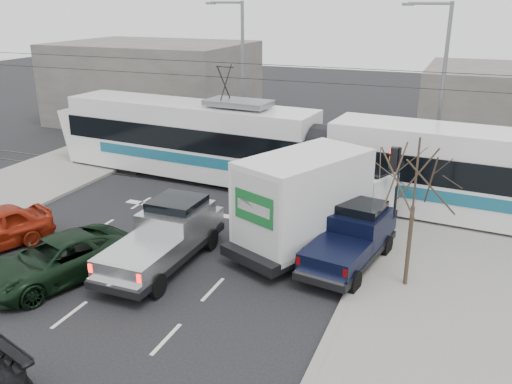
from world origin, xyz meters
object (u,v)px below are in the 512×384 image
at_px(traffic_signal, 395,172).
at_px(street_lamp_near, 439,85).
at_px(box_truck, 315,201).
at_px(navy_pickup, 353,237).
at_px(green_car, 57,260).
at_px(bare_tree, 416,180).
at_px(street_lamp_far, 240,70).
at_px(tram, 322,155).
at_px(silver_pickup, 167,234).

relative_size(traffic_signal, street_lamp_near, 0.40).
height_order(street_lamp_near, box_truck, street_lamp_near).
bearing_deg(navy_pickup, box_truck, 159.15).
bearing_deg(green_car, bare_tree, 38.45).
relative_size(street_lamp_far, tram, 0.31).
bearing_deg(bare_tree, street_lamp_far, 131.12).
distance_m(street_lamp_far, silver_pickup, 15.70).
relative_size(tram, silver_pickup, 4.83).
distance_m(street_lamp_far, navy_pickup, 16.32).
relative_size(traffic_signal, street_lamp_far, 0.40).
bearing_deg(silver_pickup, bare_tree, 9.21).
bearing_deg(traffic_signal, box_truck, -143.51).
relative_size(street_lamp_near, silver_pickup, 1.49).
xyz_separation_m(bare_tree, navy_pickup, (-2.05, 1.05, -2.74)).
xyz_separation_m(street_lamp_far, tram, (6.85, -6.05, -3.00)).
distance_m(bare_tree, green_car, 12.15).
distance_m(box_truck, green_car, 9.48).
height_order(street_lamp_near, tram, street_lamp_near).
bearing_deg(traffic_signal, silver_pickup, -143.68).
distance_m(bare_tree, navy_pickup, 3.57).
bearing_deg(bare_tree, navy_pickup, 152.85).
xyz_separation_m(street_lamp_far, navy_pickup, (9.74, -12.45, -4.06)).
bearing_deg(silver_pickup, tram, 69.46).
height_order(traffic_signal, tram, tram).
relative_size(street_lamp_near, box_truck, 1.13).
bearing_deg(green_car, tram, 80.77).
relative_size(bare_tree, silver_pickup, 0.83).
height_order(bare_tree, green_car, bare_tree).
distance_m(street_lamp_near, silver_pickup, 15.60).
bearing_deg(bare_tree, green_car, -161.12).
bearing_deg(box_truck, tram, 126.39).
bearing_deg(navy_pickup, silver_pickup, -150.14).
relative_size(silver_pickup, green_car, 1.14).
distance_m(traffic_signal, tram, 5.18).
bearing_deg(box_truck, street_lamp_far, 149.09).
xyz_separation_m(street_lamp_near, green_car, (-10.84, -15.31, -4.37)).
relative_size(tram, green_car, 5.51).
relative_size(traffic_signal, silver_pickup, 0.59).
height_order(street_lamp_far, navy_pickup, street_lamp_far).
bearing_deg(green_car, navy_pickup, 47.70).
bearing_deg(street_lamp_far, silver_pickup, -76.69).
xyz_separation_m(tram, silver_pickup, (-3.35, -8.72, -1.02)).
xyz_separation_m(bare_tree, box_truck, (-3.76, 2.05, -1.93)).
xyz_separation_m(navy_pickup, green_car, (-9.08, -4.85, -0.32)).
bearing_deg(bare_tree, street_lamp_near, 91.42).
bearing_deg(tram, silver_pickup, -106.25).
height_order(bare_tree, street_lamp_near, street_lamp_near).
bearing_deg(box_truck, silver_pickup, -119.72).
relative_size(street_lamp_near, navy_pickup, 1.69).
xyz_separation_m(street_lamp_far, green_car, (0.66, -17.31, -4.37)).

